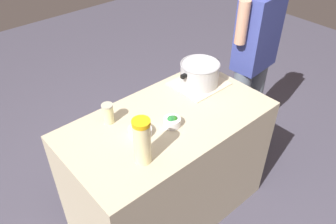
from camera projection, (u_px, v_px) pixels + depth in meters
ground_plane at (168, 206)px, 2.55m from camera, size 8.00×8.00×0.00m
counter_slab at (168, 167)px, 2.29m from camera, size 1.30×0.70×0.85m
dish_cloth at (199, 84)px, 2.33m from camera, size 0.35×0.31×0.01m
cooking_pot at (200, 73)px, 2.27m from camera, size 0.34×0.27×0.16m
lemonade_pitcher at (142, 141)px, 1.67m from camera, size 0.09×0.09×0.26m
mason_jar at (108, 113)px, 1.97m from camera, size 0.07×0.07×0.13m
broccoli_bowl_front at (172, 121)px, 1.96m from camera, size 0.10×0.10×0.07m
broccoli_bowl_center at (140, 131)px, 1.90m from camera, size 0.13×0.13×0.08m
person_cook at (254, 59)px, 2.59m from camera, size 0.50×0.23×1.57m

